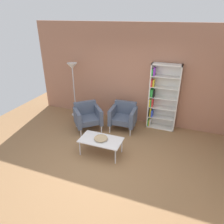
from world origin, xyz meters
The scene contains 8 objects.
ground_plane centered at (0.00, 0.00, 0.00)m, with size 8.32×8.32×0.00m, color olive.
brick_back_panel centered at (0.00, 2.46, 1.45)m, with size 6.40×0.12×2.90m, color #A87056.
bookshelf_tall centered at (0.88, 2.25, 0.93)m, with size 0.80×0.30×1.90m.
coffee_table_low centered at (-0.20, 0.41, 0.37)m, with size 1.00×0.56×0.40m.
decorative_bowl centered at (-0.20, 0.41, 0.43)m, with size 0.32×0.32×0.05m.
armchair_near_window centered at (-0.08, 1.77, 0.41)m, with size 0.75×0.69×0.78m.
armchair_by_bookshelf centered at (-1.05, 1.39, 0.41)m, with size 0.95×0.95×0.78m.
floor_lamp_torchiere centered at (-1.85, 2.09, 1.45)m, with size 0.32×0.32×1.74m.
Camera 1 is at (1.51, -3.35, 3.09)m, focal length 33.16 mm.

